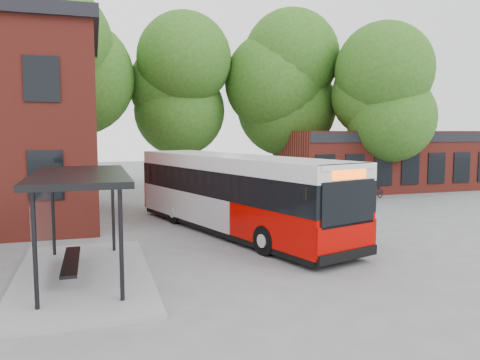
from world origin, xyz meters
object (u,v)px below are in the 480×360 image
object	(u,v)px
bicycle_5	(344,192)
bicycle_7	(360,188)
bicycle_1	(306,194)
bicycle_3	(349,193)
bus_shelter	(82,226)
bicycle_0	(306,192)
bicycle_2	(305,191)
bicycle_extra_0	(375,191)
bicycle_4	(326,190)
city_bus	(234,194)
bicycle_6	(344,190)

from	to	relation	value
bicycle_5	bicycle_7	bearing A→B (deg)	-65.99
bicycle_1	bicycle_3	world-z (taller)	bicycle_3
bicycle_3	bus_shelter	bearing A→B (deg)	150.94
bicycle_0	bicycle_2	size ratio (longest dim) A/B	0.93
bicycle_0	bicycle_extra_0	bearing A→B (deg)	-89.69
bicycle_4	city_bus	bearing A→B (deg)	120.70
bicycle_1	bicycle_6	size ratio (longest dim) A/B	0.85
bicycle_0	bicycle_7	size ratio (longest dim) A/B	0.95
bicycle_3	bicycle_extra_0	world-z (taller)	bicycle_3
bus_shelter	bicycle_6	world-z (taller)	bus_shelter
bicycle_1	bicycle_7	distance (m)	4.30
bus_shelter	bicycle_0	size ratio (longest dim) A/B	3.98
city_bus	bicycle_0	xyz separation A→B (m)	(6.55, 7.27, -1.05)
bicycle_2	city_bus	bearing A→B (deg)	126.76
bus_shelter	city_bus	size ratio (longest dim) A/B	0.59
bicycle_0	bicycle_5	xyz separation A→B (m)	(2.14, -0.65, -0.01)
bicycle_0	bicycle_6	distance (m)	2.61
bicycle_4	bicycle_extra_0	xyz separation A→B (m)	(2.62, -1.14, -0.03)
bicycle_3	bicycle_5	bearing A→B (deg)	15.65
bicycle_4	bicycle_6	world-z (taller)	bicycle_4
bicycle_4	bicycle_5	xyz separation A→B (m)	(0.77, -0.85, -0.03)
bicycle_3	bicycle_7	bearing A→B (deg)	-22.14
city_bus	bicycle_7	bearing A→B (deg)	18.87
bus_shelter	bicycle_7	world-z (taller)	bus_shelter
bicycle_3	bicycle_7	size ratio (longest dim) A/B	0.85
bicycle_3	bicycle_6	size ratio (longest dim) A/B	0.88
bicycle_0	bicycle_7	distance (m)	3.68
bicycle_3	bicycle_7	xyz separation A→B (m)	(1.64, 1.53, 0.08)
bicycle_2	bicycle_3	distance (m)	2.53
bicycle_6	bicycle_extra_0	bearing A→B (deg)	-140.52
bicycle_0	bicycle_6	bearing A→B (deg)	-71.04
bicycle_7	bicycle_3	bearing A→B (deg)	138.22
bicycle_3	bicycle_0	bearing A→B (deg)	82.06
bicycle_2	bicycle_extra_0	xyz separation A→B (m)	(3.93, -1.22, -0.04)
bicycle_1	bicycle_3	size ratio (longest dim) A/B	0.97
bicycle_1	bicycle_3	distance (m)	2.51
city_bus	bicycle_2	bearing A→B (deg)	31.44
bicycle_5	bicycle_extra_0	size ratio (longest dim) A/B	0.86
bus_shelter	bicycle_6	xyz separation A→B (m)	(14.71, 11.86, -0.98)
bicycle_1	bicycle_extra_0	world-z (taller)	same
bicycle_6	bicycle_7	world-z (taller)	bicycle_7
bicycle_1	city_bus	bearing A→B (deg)	155.82
bicycle_0	bicycle_5	bearing A→B (deg)	-93.22
city_bus	bicycle_4	bearing A→B (deg)	25.98
city_bus	bicycle_6	bearing A→B (deg)	22.04
bicycle_1	bicycle_3	xyz separation A→B (m)	(2.49, -0.34, 0.02)
bicycle_1	bicycle_4	xyz separation A→B (m)	(1.82, 1.17, 0.03)
bicycle_4	bicycle_1	bearing A→B (deg)	109.99
bicycle_3	bicycle_7	distance (m)	2.25
bicycle_6	bicycle_1	bearing A→B (deg)	101.63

